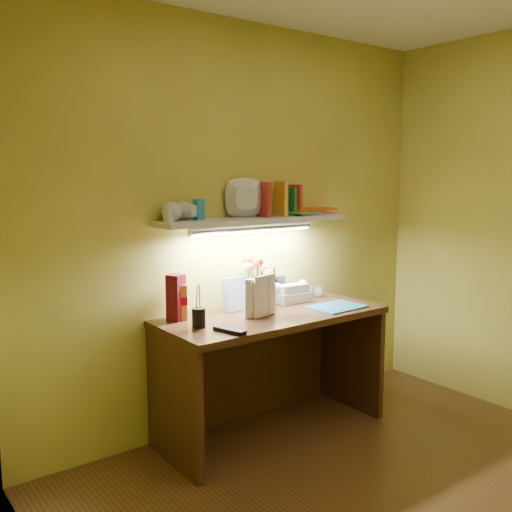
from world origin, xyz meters
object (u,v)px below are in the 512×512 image
at_px(whisky_bottle, 180,297).
at_px(telephone, 290,292).
at_px(desk, 272,373).
at_px(flower_bouquet, 258,280).
at_px(desk_clock, 316,292).

bearing_deg(whisky_bottle, telephone, -1.33).
relative_size(telephone, whisky_bottle, 0.86).
height_order(desk, whisky_bottle, whisky_bottle).
xyz_separation_m(flower_bouquet, whisky_bottle, (-0.55, 0.01, -0.04)).
xyz_separation_m(desk, desk_clock, (0.52, 0.18, 0.41)).
bearing_deg(telephone, desk_clock, 2.65).
relative_size(flower_bouquet, desk_clock, 4.64).
bearing_deg(desk, whisky_bottle, 159.44).
bearing_deg(desk_clock, desk, -137.14).
xyz_separation_m(flower_bouquet, telephone, (0.26, -0.00, -0.10)).
bearing_deg(desk_clock, flower_bouquet, -156.50).
distance_m(telephone, desk_clock, 0.23).
bearing_deg(whisky_bottle, desk_clock, -0.96).
bearing_deg(telephone, flower_bouquet, -178.67).
xyz_separation_m(desk, flower_bouquet, (0.03, 0.18, 0.55)).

